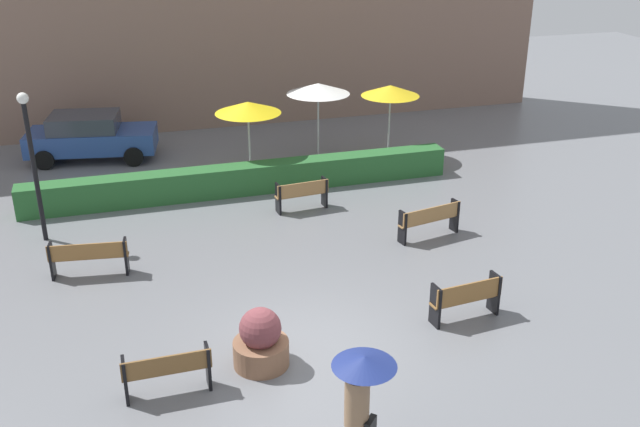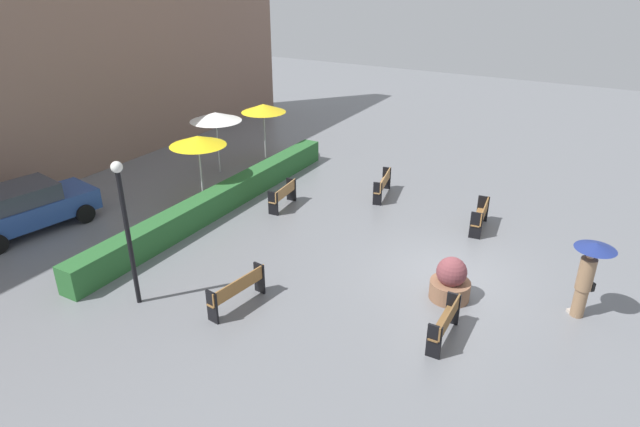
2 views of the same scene
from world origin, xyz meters
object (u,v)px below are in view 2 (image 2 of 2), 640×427
(bench_near_right, at_px, (481,215))
(lamp_post, at_px, (126,220))
(pedestrian_with_umbrella, at_px, (588,270))
(bench_near_left, at_px, (446,322))
(bench_far_left, at_px, (238,289))
(parked_car, at_px, (26,207))
(planter_pot, at_px, (451,281))
(patio_umbrella_white, at_px, (216,117))
(patio_umbrella_yellow_far, at_px, (264,108))
(bench_far_right, at_px, (383,183))
(bench_back_row, at_px, (283,194))
(patio_umbrella_yellow, at_px, (198,141))

(bench_near_right, xyz_separation_m, lamp_post, (-8.60, 6.65, 1.86))
(bench_near_right, xyz_separation_m, pedestrian_with_umbrella, (-3.58, -3.41, 0.79))
(bench_near_left, distance_m, bench_far_left, 5.18)
(bench_near_right, xyz_separation_m, parked_car, (-7.35, 12.94, 0.29))
(planter_pot, bearing_deg, bench_near_left, -166.52)
(planter_pot, bearing_deg, pedestrian_with_umbrella, -74.40)
(pedestrian_with_umbrella, height_order, planter_pot, pedestrian_with_umbrella)
(patio_umbrella_white, height_order, patio_umbrella_yellow_far, patio_umbrella_white)
(lamp_post, bearing_deg, bench_far_right, -16.01)
(bench_near_right, bearing_deg, bench_far_right, 76.05)
(pedestrian_with_umbrella, relative_size, patio_umbrella_yellow_far, 0.81)
(bench_near_right, height_order, patio_umbrella_yellow_far, patio_umbrella_yellow_far)
(bench_back_row, height_order, planter_pot, planter_pot)
(bench_far_right, relative_size, patio_umbrella_white, 0.71)
(bench_far_left, height_order, pedestrian_with_umbrella, pedestrian_with_umbrella)
(bench_near_left, distance_m, lamp_post, 8.01)
(lamp_post, height_order, patio_umbrella_yellow, lamp_post)
(bench_far_right, xyz_separation_m, pedestrian_with_umbrella, (-4.55, -7.31, 0.78))
(planter_pot, relative_size, patio_umbrella_yellow, 0.48)
(bench_near_right, distance_m, bench_near_left, 6.25)
(lamp_post, relative_size, parked_car, 0.87)
(bench_near_right, bearing_deg, lamp_post, 142.31)
(bench_back_row, relative_size, patio_umbrella_white, 0.60)
(pedestrian_with_umbrella, bearing_deg, planter_pot, 105.60)
(bench_near_left, xyz_separation_m, patio_umbrella_white, (6.27, 11.75, 1.85))
(pedestrian_with_umbrella, bearing_deg, bench_far_left, 117.09)
(bench_back_row, distance_m, patio_umbrella_white, 5.07)
(bench_near_left, bearing_deg, bench_far_right, 33.06)
(bench_far_right, height_order, bench_near_left, bench_far_right)
(bench_near_left, bearing_deg, patio_umbrella_white, 61.92)
(bench_back_row, height_order, parked_car, parked_car)
(bench_far_left, bearing_deg, patio_umbrella_white, 41.72)
(lamp_post, bearing_deg, bench_near_left, -72.08)
(bench_far_right, height_order, patio_umbrella_yellow, patio_umbrella_yellow)
(patio_umbrella_yellow, bearing_deg, parked_car, 145.31)
(patio_umbrella_yellow, bearing_deg, bench_near_left, -109.23)
(bench_near_left, bearing_deg, planter_pot, 13.48)
(planter_pot, height_order, lamp_post, lamp_post)
(patio_umbrella_white, distance_m, patio_umbrella_yellow_far, 2.39)
(bench_near_right, height_order, bench_far_left, bench_near_right)
(patio_umbrella_yellow, bearing_deg, patio_umbrella_yellow_far, 6.54)
(bench_far_left, xyz_separation_m, patio_umbrella_yellow, (4.92, 5.39, 1.75))
(bench_back_row, bearing_deg, patio_umbrella_yellow, 105.99)
(planter_pot, bearing_deg, lamp_post, 120.80)
(bench_far_right, bearing_deg, bench_near_left, -146.94)
(patio_umbrella_yellow, bearing_deg, lamp_post, -153.62)
(bench_back_row, bearing_deg, pedestrian_with_umbrella, -100.56)
(bench_far_left, bearing_deg, bench_back_row, 22.33)
(bench_near_right, bearing_deg, patio_umbrella_yellow, 104.97)
(lamp_post, relative_size, patio_umbrella_white, 1.52)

